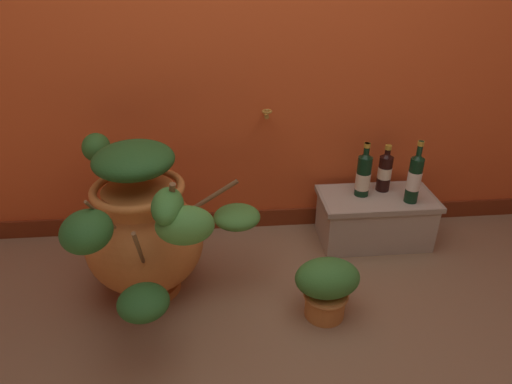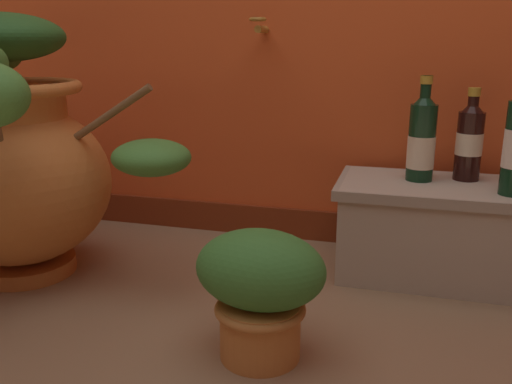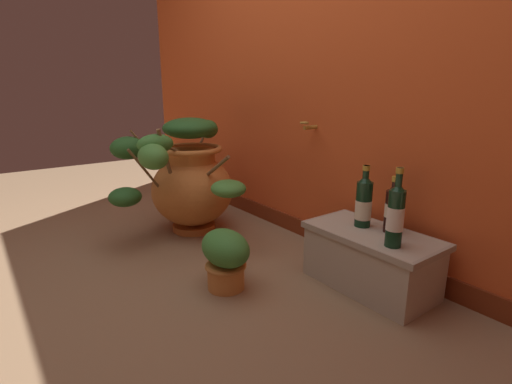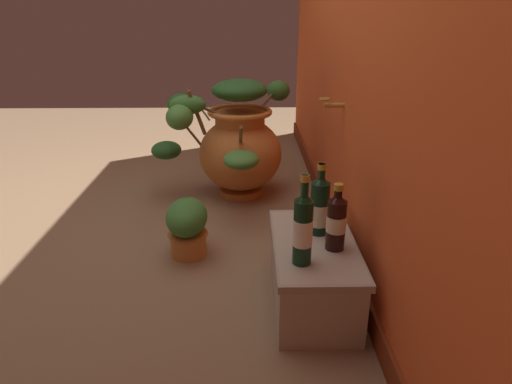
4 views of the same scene
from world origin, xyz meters
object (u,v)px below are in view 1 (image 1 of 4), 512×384
at_px(wine_bottle_left, 364,174).
at_px(wine_bottle_middle, 415,177).
at_px(wine_bottle_right, 385,170).
at_px(potted_shrub, 327,286).
at_px(terracotta_urn, 145,230).

height_order(wine_bottle_left, wine_bottle_middle, wine_bottle_middle).
distance_m(wine_bottle_left, wine_bottle_right, 0.14).
bearing_deg(wine_bottle_right, wine_bottle_left, -161.93).
bearing_deg(wine_bottle_left, potted_shrub, -118.42).
xyz_separation_m(terracotta_urn, wine_bottle_right, (1.27, 0.42, 0.05)).
bearing_deg(wine_bottle_middle, wine_bottle_right, 126.81).
bearing_deg(wine_bottle_right, potted_shrub, -125.52).
xyz_separation_m(wine_bottle_middle, potted_shrub, (-0.57, -0.51, -0.27)).
bearing_deg(potted_shrub, wine_bottle_right, 54.48).
relative_size(wine_bottle_left, wine_bottle_right, 1.13).
relative_size(wine_bottle_right, potted_shrub, 0.91).
bearing_deg(wine_bottle_right, terracotta_urn, -161.56).
distance_m(wine_bottle_left, potted_shrub, 0.73).
height_order(wine_bottle_middle, wine_bottle_right, wine_bottle_middle).
relative_size(wine_bottle_middle, potted_shrub, 1.16).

